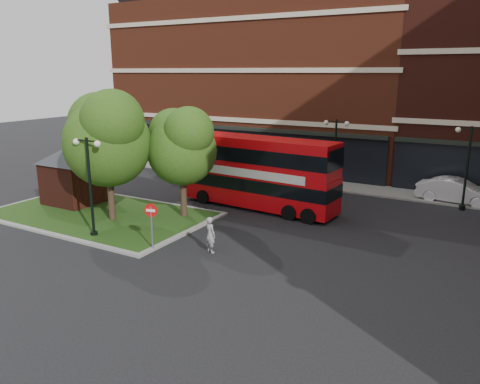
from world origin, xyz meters
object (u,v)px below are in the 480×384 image
Objects in this scene: car_silver at (224,171)px; bus at (258,168)px; woman at (210,235)px; car_white at (457,191)px.

bus is at bearing -133.16° from car_silver.
car_white is (8.88, 14.56, -0.07)m from woman.
car_silver is at bearing 140.91° from bus.
car_silver is at bearing 100.88° from car_white.
woman is (1.48, -7.50, -1.62)m from bus.
bus is 2.12× the size of car_white.
car_white is at bearing 38.77° from bus.
car_white is at bearing -99.86° from woman.
woman is 0.45× the size of car_silver.
woman is 17.06m from car_white.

